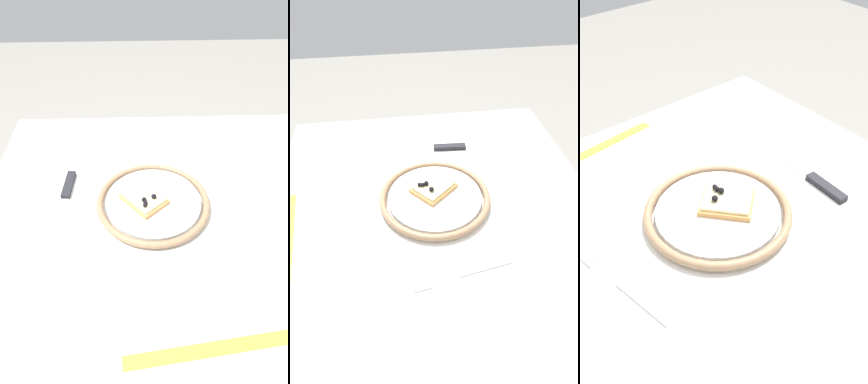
{
  "view_description": "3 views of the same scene",
  "coord_description": "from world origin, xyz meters",
  "views": [
    {
      "loc": [
        0.1,
        0.51,
        1.26
      ],
      "look_at": [
        0.08,
        -0.01,
        0.74
      ],
      "focal_mm": 30.63,
      "sensor_mm": 36.0,
      "label": 1
    },
    {
      "loc": [
        -0.48,
        0.08,
        1.24
      ],
      "look_at": [
        0.06,
        0.0,
        0.73
      ],
      "focal_mm": 30.23,
      "sensor_mm": 36.0,
      "label": 2
    },
    {
      "loc": [
        -0.3,
        -0.44,
        1.26
      ],
      "look_at": [
        0.08,
        0.01,
        0.75
      ],
      "focal_mm": 42.09,
      "sensor_mm": 36.0,
      "label": 3
    }
  ],
  "objects": [
    {
      "name": "fork",
      "position": [
        -0.15,
        -0.02,
        0.71
      ],
      "size": [
        0.05,
        0.2,
        0.0
      ],
      "color": "#B8B8B8",
      "rests_on": "dining_table"
    },
    {
      "name": "pizza_slice_near",
      "position": [
        0.08,
        -0.0,
        0.74
      ],
      "size": [
        0.12,
        0.12,
        0.03
      ],
      "color": "#CF8C4C",
      "rests_on": "plate"
    },
    {
      "name": "plate",
      "position": [
        0.06,
        -0.0,
        0.72
      ],
      "size": [
        0.26,
        0.26,
        0.02
      ],
      "color": "white",
      "rests_on": "dining_table"
    },
    {
      "name": "ground_plane",
      "position": [
        0.0,
        0.0,
        0.0
      ],
      "size": [
        6.0,
        6.0,
        0.0
      ],
      "primitive_type": "plane",
      "color": "gray"
    },
    {
      "name": "knife",
      "position": [
        0.26,
        -0.04,
        0.72
      ],
      "size": [
        0.04,
        0.24,
        0.01
      ],
      "color": "silver",
      "rests_on": "dining_table"
    },
    {
      "name": "dining_table",
      "position": [
        0.0,
        0.0,
        0.61
      ],
      "size": [
        0.9,
        0.75,
        0.71
      ],
      "color": "white",
      "rests_on": "ground_plane"
    }
  ]
}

